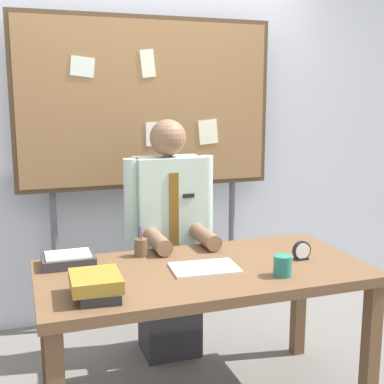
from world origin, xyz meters
name	(u,v)px	position (x,y,z in m)	size (l,w,h in m)	color
back_wall	(141,131)	(0.00, 1.32, 1.35)	(6.40, 0.08, 2.70)	silver
desk	(204,285)	(0.00, 0.00, 0.67)	(1.63, 0.81, 0.76)	brown
person	(169,248)	(0.00, 0.61, 0.69)	(0.55, 0.56, 1.46)	#2D2D33
bulletin_board	(147,107)	(0.00, 1.11, 1.53)	(1.75, 0.09, 2.12)	#4C3823
book_stack	(97,285)	(-0.56, -0.20, 0.81)	(0.22, 0.27, 0.10)	#262626
open_notebook	(204,268)	(-0.01, -0.02, 0.76)	(0.32, 0.22, 0.01)	white
desk_clock	(302,251)	(0.52, -0.05, 0.80)	(0.10, 0.04, 0.10)	black
coffee_mug	(283,266)	(0.31, -0.23, 0.81)	(0.09, 0.09, 0.10)	#267266
pen_holder	(141,247)	(-0.25, 0.29, 0.80)	(0.07, 0.07, 0.16)	brown
paper_tray	(68,260)	(-0.63, 0.26, 0.78)	(0.26, 0.20, 0.06)	#333338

